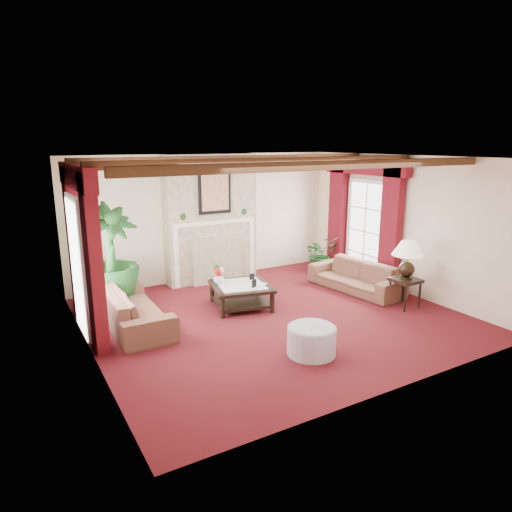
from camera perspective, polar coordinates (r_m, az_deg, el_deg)
floor at (r=7.96m, az=2.25°, el=-7.62°), size 6.00×6.00×0.00m
ceiling at (r=7.40m, az=2.46°, el=12.19°), size 6.00×6.00×0.00m
back_wall at (r=9.96m, az=-6.13°, el=4.81°), size 6.00×0.02×2.70m
left_wall at (r=6.52m, az=-20.57°, el=-0.98°), size 0.02×5.50×2.70m
right_wall at (r=9.48m, az=17.91°, el=3.74°), size 0.02×5.50×2.70m
ceiling_beams at (r=7.40m, az=2.45°, el=11.73°), size 6.00×3.00×0.12m
fireplace at (r=9.65m, az=-5.85°, el=12.58°), size 2.00×0.52×2.70m
french_door_left at (r=7.36m, az=-22.20°, el=6.71°), size 0.10×1.10×2.16m
french_door_right at (r=10.06m, az=13.90°, el=9.05°), size 0.10×1.10×2.16m
curtains_left at (r=7.34m, az=-21.65°, el=10.04°), size 0.20×2.40×2.55m
curtains_right at (r=9.96m, az=13.58°, el=11.45°), size 0.20×2.40×2.55m
sofa_left at (r=7.74m, az=-15.14°, el=-5.48°), size 2.14×0.67×0.83m
sofa_right at (r=9.44m, az=12.40°, el=-1.94°), size 2.15×1.11×0.78m
potted_palm at (r=8.64m, az=-17.75°, el=-2.79°), size 2.52×2.72×1.07m
small_plant at (r=10.69m, az=8.03°, el=-0.22°), size 0.94×1.00×0.65m
coffee_table at (r=8.36m, az=-1.88°, el=-5.00°), size 1.23×1.23×0.42m
side_table at (r=8.76m, az=18.08°, el=-4.39°), size 0.47×0.47×0.54m
ottoman at (r=6.63m, az=6.96°, el=-10.47°), size 0.69×0.69×0.40m
table_lamp at (r=8.59m, az=18.40°, el=-0.39°), size 0.57×0.57×0.72m
flower_vase at (r=8.36m, az=-4.68°, el=-2.81°), size 0.21×0.22×0.20m
book at (r=8.19m, az=-0.10°, el=-2.85°), size 0.22×0.19×0.28m
photo_frame_a at (r=8.10m, az=-0.24°, el=-3.49°), size 0.11×0.06×0.15m
photo_frame_b at (r=8.55m, az=-0.51°, el=-2.63°), size 0.10×0.06×0.13m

